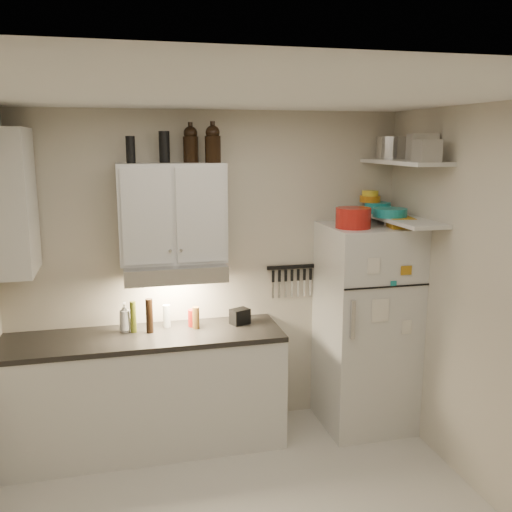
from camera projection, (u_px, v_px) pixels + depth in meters
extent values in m
cube|color=white|center=(251.00, 92.00, 2.96)|extent=(3.20, 3.00, 0.02)
cube|color=beige|center=(209.00, 273.00, 4.66)|extent=(3.20, 0.02, 2.60)
cube|color=beige|center=(499.00, 312.00, 3.60)|extent=(0.02, 3.00, 2.60)
cube|color=silver|center=(146.00, 394.00, 4.40)|extent=(2.10, 0.60, 0.88)
cube|color=black|center=(144.00, 337.00, 4.31)|extent=(2.10, 0.62, 0.04)
cube|color=silver|center=(172.00, 213.00, 4.32)|extent=(0.80, 0.33, 0.75)
cube|color=silver|center=(7.00, 202.00, 3.90)|extent=(0.33, 0.55, 1.00)
cube|color=silver|center=(174.00, 271.00, 4.34)|extent=(0.76, 0.46, 0.12)
cube|color=silver|center=(366.00, 327.00, 4.71)|extent=(0.70, 0.68, 1.70)
cube|color=silver|center=(404.00, 162.00, 4.36)|extent=(0.30, 0.95, 0.03)
cube|color=silver|center=(401.00, 219.00, 4.45)|extent=(0.30, 0.95, 0.03)
cube|color=black|center=(291.00, 267.00, 4.80)|extent=(0.42, 0.02, 0.03)
cylinder|color=#A31913|center=(353.00, 218.00, 4.39)|extent=(0.34, 0.34, 0.16)
cube|color=#B37B16|center=(400.00, 222.00, 4.43)|extent=(0.22, 0.26, 0.08)
cylinder|color=silver|center=(388.00, 219.00, 4.51)|extent=(0.07, 0.07, 0.10)
cylinder|color=silver|center=(392.00, 148.00, 4.68)|extent=(0.33, 0.33, 0.18)
cube|color=#AAAAAD|center=(422.00, 147.00, 4.20)|extent=(0.24, 0.22, 0.20)
cube|color=#AAAAAD|center=(427.00, 151.00, 3.98)|extent=(0.16, 0.16, 0.16)
cylinder|color=teal|center=(378.00, 208.00, 4.73)|extent=(0.22, 0.22, 0.09)
cylinder|color=#C07012|center=(370.00, 199.00, 4.74)|extent=(0.17, 0.17, 0.05)
cylinder|color=gold|center=(370.00, 193.00, 4.73)|extent=(0.13, 0.13, 0.04)
cylinder|color=teal|center=(390.00, 213.00, 4.47)|extent=(0.33, 0.33, 0.07)
cylinder|color=black|center=(164.00, 147.00, 4.25)|extent=(0.10, 0.10, 0.23)
cylinder|color=black|center=(131.00, 150.00, 4.14)|extent=(0.08, 0.08, 0.20)
imported|color=silver|center=(125.00, 315.00, 4.36)|extent=(0.12, 0.12, 0.26)
cylinder|color=brown|center=(196.00, 318.00, 4.44)|extent=(0.07, 0.07, 0.17)
cylinder|color=#5B6318|center=(133.00, 317.00, 4.35)|extent=(0.06, 0.06, 0.24)
cylinder|color=black|center=(149.00, 316.00, 4.34)|extent=(0.07, 0.07, 0.27)
cylinder|color=silver|center=(167.00, 316.00, 4.48)|extent=(0.07, 0.07, 0.18)
cylinder|color=#A31913|center=(192.00, 318.00, 4.50)|extent=(0.09, 0.09, 0.14)
cube|color=black|center=(240.00, 316.00, 4.56)|extent=(0.17, 0.15, 0.12)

